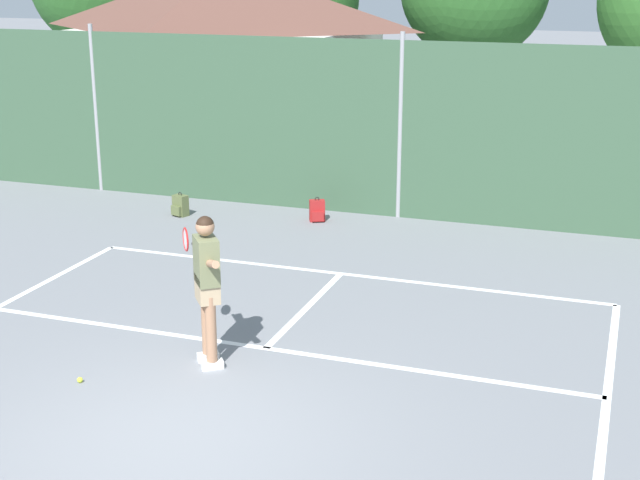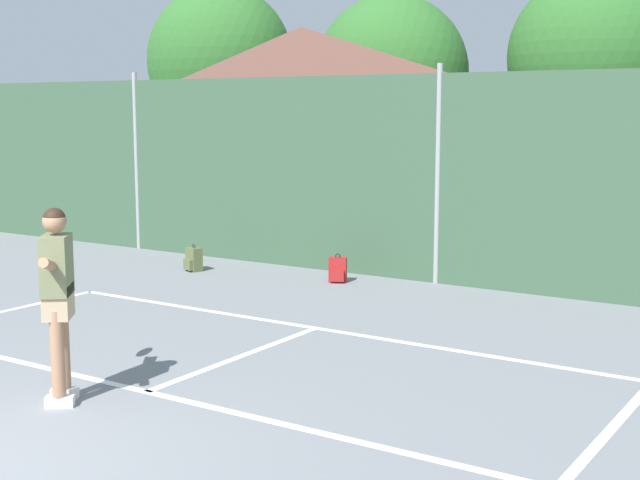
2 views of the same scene
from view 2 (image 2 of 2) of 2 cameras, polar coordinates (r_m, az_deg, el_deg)
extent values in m
cube|color=white|center=(11.21, -0.28, -5.71)|extent=(8.20, 0.10, 0.01)
cube|color=white|center=(8.93, -11.14, -9.60)|extent=(8.20, 0.10, 0.01)
cube|color=white|center=(10.00, -5.17, -7.50)|extent=(0.10, 2.97, 0.01)
cube|color=#38563D|center=(13.97, 7.63, 3.88)|extent=(26.00, 0.05, 3.30)
cylinder|color=#99999E|center=(17.74, -11.76, 4.99)|extent=(0.09, 0.09, 3.45)
cylinder|color=#99999E|center=(13.96, 7.64, 4.19)|extent=(0.09, 0.09, 3.45)
cube|color=silver|center=(20.78, -1.22, 5.15)|extent=(6.64, 5.39, 3.09)
pyramid|color=brown|center=(20.78, -1.24, 11.52)|extent=(7.17, 5.83, 1.53)
cylinder|color=brown|center=(28.44, -6.40, 5.12)|extent=(0.36, 0.36, 2.21)
ellipsoid|color=#2D6628|center=(28.43, -6.50, 11.40)|extent=(4.74, 4.26, 4.74)
cylinder|color=brown|center=(25.04, 4.52, 4.27)|extent=(0.36, 0.36, 1.84)
ellipsoid|color=#2D6628|center=(24.99, 4.60, 10.63)|extent=(4.37, 3.93, 4.37)
cylinder|color=brown|center=(22.91, 16.81, 4.12)|extent=(0.36, 0.36, 2.30)
ellipsoid|color=#2D6628|center=(22.89, 17.12, 11.32)|extent=(4.07, 3.67, 4.07)
cube|color=silver|center=(8.69, -16.48, -9.98)|extent=(0.28, 0.25, 0.10)
cube|color=silver|center=(8.92, -16.17, -9.50)|extent=(0.28, 0.25, 0.10)
cylinder|color=#A37556|center=(8.56, -16.61, -7.06)|extent=(0.13, 0.13, 0.82)
cylinder|color=#A37556|center=(8.79, -16.30, -6.64)|extent=(0.13, 0.13, 0.82)
cube|color=tan|center=(8.57, -16.58, -3.81)|extent=(0.41, 0.43, 0.32)
cube|color=#6B704C|center=(8.50, -16.68, -1.57)|extent=(0.44, 0.46, 0.56)
sphere|color=#A37556|center=(8.44, -16.80, 1.17)|extent=(0.22, 0.22, 0.22)
sphere|color=black|center=(8.44, -16.80, 1.31)|extent=(0.21, 0.21, 0.21)
cylinder|color=#A37556|center=(8.68, -16.61, -0.69)|extent=(0.41, 0.49, 0.17)
cylinder|color=#A37556|center=(8.22, -17.08, -1.56)|extent=(0.38, 0.45, 0.22)
cylinder|color=black|center=(8.89, -16.50, -0.81)|extent=(0.21, 0.26, 0.04)
torus|color=red|center=(9.24, -16.37, -0.46)|extent=(0.21, 0.25, 0.30)
cylinder|color=silver|center=(9.24, -16.37, -0.46)|extent=(0.16, 0.21, 0.26)
cube|color=#566038|center=(15.23, -8.14, -1.25)|extent=(0.32, 0.26, 0.40)
cube|color=#566038|center=(15.18, -8.53, -1.59)|extent=(0.23, 0.13, 0.18)
torus|color=black|center=(15.19, -8.16, -0.43)|extent=(0.09, 0.04, 0.09)
cube|color=maroon|center=(14.11, 1.16, -1.93)|extent=(0.33, 0.28, 0.40)
cube|color=maroon|center=(14.01, 1.10, -2.34)|extent=(0.23, 0.15, 0.18)
torus|color=black|center=(14.07, 1.16, -1.05)|extent=(0.08, 0.05, 0.09)
camera|label=1|loc=(4.48, -123.05, 20.51)|focal=51.05mm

